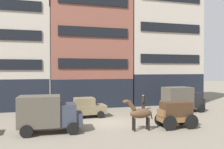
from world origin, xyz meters
The scene contains 11 objects.
ground_plane centered at (0.00, 0.00, 0.00)m, with size 120.00×120.00×0.00m, color slate.
building_far_left centered at (-9.75, 9.85, 6.63)m, with size 10.11×5.65×13.17m.
building_center_left centered at (-0.03, 9.85, 9.13)m, with size 10.02×5.65×18.17m.
building_center_right centered at (9.72, 9.85, 8.01)m, with size 10.18×5.65×15.94m.
cargo_wagon centered at (4.27, -2.98, 1.15)m, with size 2.93×1.56×1.98m.
draft_horse centered at (1.32, -2.98, 1.27)m, with size 2.35×0.63×2.30m.
delivery_truck_near centered at (8.53, 2.81, 1.42)m, with size 4.41×2.27×2.62m.
delivery_truck_far centered at (-5.12, -1.82, 1.42)m, with size 4.41×2.26×2.62m.
sedan_light centered at (-1.75, 2.75, 0.91)m, with size 3.79×2.04×1.83m.
pedestrian_officer centered at (5.07, 5.06, 0.98)m, with size 0.45×0.45×1.79m.
fire_hydrant_curbside centered at (7.88, 6.33, 0.43)m, with size 0.24×0.24×0.83m.
Camera 1 is at (-5.13, -18.65, 4.44)m, focal length 37.13 mm.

